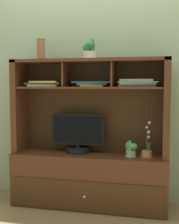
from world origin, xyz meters
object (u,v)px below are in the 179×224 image
Objects in this scene: magazine_stack_left at (45,84)px; ceramic_vase at (41,49)px; media_console at (90,162)px; tv_monitor at (78,136)px; potted_succulent at (90,52)px; magazine_stack_right at (92,84)px; potted_orchid at (147,151)px; potted_fern at (131,149)px; magazine_stack_centre at (137,83)px.

ceramic_vase is (-0.05, 0.03, 0.34)m from magazine_stack_left.
media_console is 7.20× the size of ceramic_vase.
tv_monitor is 0.84m from potted_succulent.
potted_succulent is 0.49m from ceramic_vase.
tv_monitor is 0.94m from ceramic_vase.
media_console is at bearing -133.44° from magazine_stack_right.
magazine_stack_left is at bearing -179.07° from potted_orchid.
potted_succulent reaches higher than potted_fern.
potted_succulent is (0.12, 0.01, 0.84)m from tv_monitor.
magazine_stack_right is (0.47, 0.06, 0.00)m from magazine_stack_left.
potted_orchid reaches higher than potted_fern.
potted_succulent is (0.45, 0.05, 0.31)m from magazine_stack_left.
potted_fern is 0.79× the size of potted_succulent.
ceramic_vase reaches higher than potted_fern.
magazine_stack_right is 1.90× the size of potted_succulent.
magazine_stack_centre reaches higher than potted_orchid.
potted_succulent is (-0.46, 0.03, 0.30)m from magazine_stack_centre.
magazine_stack_right is 0.31m from potted_succulent.
ceramic_vase is (-1.06, 0.01, 0.98)m from potted_orchid.
ceramic_vase is at bearing -177.45° from potted_succulent.
media_console is 1.23m from ceramic_vase.
magazine_stack_right reaches higher than tv_monitor.
potted_orchid is (0.69, -0.03, -0.11)m from tv_monitor.
ceramic_vase is at bearing 179.35° from potted_orchid.
magazine_stack_centre is at bearing -1.68° from media_console.
tv_monitor is 2.51× the size of ceramic_vase.
potted_fern is 0.44× the size of magazine_stack_left.
media_console is at bearing -78.12° from potted_succulent.
tv_monitor is (-0.13, 0.01, 0.25)m from media_console.
magazine_stack_left is 0.55m from potted_succulent.
magazine_stack_right is at bearing 3.33° from ceramic_vase.
ceramic_vase is at bearing -177.59° from tv_monitor.
tv_monitor is 3.37× the size of potted_fern.
ceramic_vase reaches higher than potted_orchid.
tv_monitor is at bearing 177.88° from magazine_stack_centre.
magazine_stack_centre is (0.46, -0.01, 0.79)m from media_console.
potted_succulent is at bearing 171.61° from potted_fern.
tv_monitor is at bearing 174.17° from potted_fern.
potted_succulent is at bearing 176.53° from magazine_stack_centre.
magazine_stack_centre reaches higher than magazine_stack_left.
ceramic_vase reaches higher than magazine_stack_left.
potted_orchid is at bearing 0.93° from magazine_stack_left.
potted_succulent reaches higher than media_console.
magazine_stack_centre is (0.04, 0.03, 0.62)m from potted_fern.
tv_monitor is 2.66× the size of potted_succulent.
media_console is 3.95× the size of magazine_stack_centre.
tv_monitor is 0.55m from magazine_stack_right.
potted_succulent is (-0.00, 0.01, 1.09)m from media_console.
magazine_stack_right is (0.02, 0.02, 0.78)m from media_console.
tv_monitor is 1.49× the size of magazine_stack_left.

